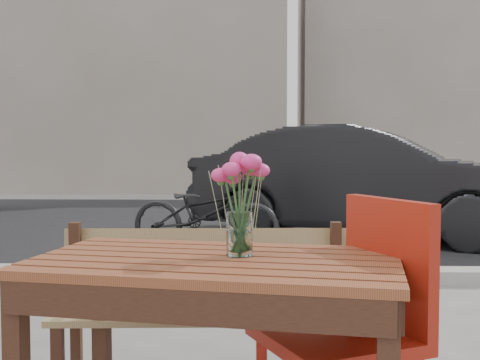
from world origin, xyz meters
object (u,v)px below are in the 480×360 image
object	(u,v)px
red_chair	(358,315)
main_vase	(240,192)
bicycle	(205,213)
main_table	(216,294)
parked_car	(366,182)

from	to	relation	value
red_chair	main_vase	bearing A→B (deg)	-114.49
main_vase	bicycle	xyz separation A→B (m)	(-0.51, 4.29, -0.54)
main_table	main_vase	world-z (taller)	main_vase
parked_car	main_vase	bearing A→B (deg)	-174.78
main_table	main_vase	xyz separation A→B (m)	(0.08, 0.04, 0.34)
main_table	red_chair	size ratio (longest dim) A/B	1.40
main_vase	parked_car	bearing A→B (deg)	75.70
red_chair	main_vase	xyz separation A→B (m)	(-0.41, -0.00, 0.42)
red_chair	main_vase	distance (m)	0.59
red_chair	bicycle	xyz separation A→B (m)	(-0.91, 4.29, -0.11)
parked_car	red_chair	bearing A→B (deg)	-170.69
main_table	bicycle	size ratio (longest dim) A/B	0.80
main_table	parked_car	size ratio (longest dim) A/B	0.31
main_table	red_chair	world-z (taller)	red_chair
bicycle	parked_car	bearing A→B (deg)	-44.10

